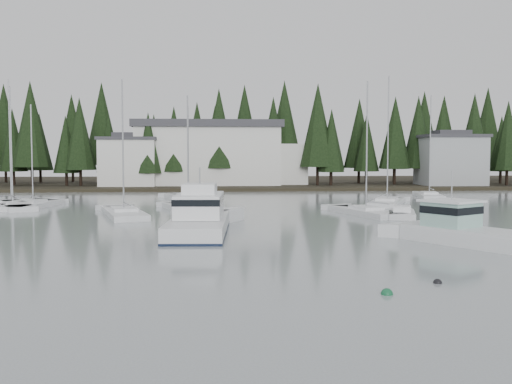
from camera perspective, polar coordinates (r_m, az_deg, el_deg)
ground at (r=17.46m, az=8.57°, el=-14.30°), size 260.00×260.00×0.00m
far_shore_land at (r=113.40m, az=-2.15°, el=0.87°), size 240.00×54.00×1.00m
conifer_treeline at (r=102.42m, az=-1.95°, el=0.58°), size 200.00×22.00×20.00m
house_west at (r=96.29m, az=-12.59°, el=3.08°), size 9.54×7.42×8.75m
house_east_a at (r=102.22m, az=18.85°, el=3.14°), size 10.60×8.48×9.25m
harbor_inn at (r=98.55m, az=-3.60°, el=3.82°), size 29.50×11.50×10.90m
cabin_cruiser_center at (r=40.38m, az=-5.67°, el=-2.91°), size 4.53×12.53×5.30m
lobster_boat_teal at (r=37.13m, az=20.63°, el=-3.99°), size 7.52×9.44×5.08m
sailboat_0 at (r=64.93m, az=12.97°, el=-1.17°), size 6.88×10.39×14.74m
sailboat_1 at (r=53.52m, az=10.94°, el=-2.15°), size 5.23×9.93×12.73m
sailboat_2 at (r=56.50m, az=-6.79°, el=-1.82°), size 5.87×9.88×11.83m
sailboat_5 at (r=65.80m, az=-23.25°, el=-1.31°), size 5.54×11.17×13.98m
sailboat_6 at (r=70.55m, az=-6.75°, el=-0.75°), size 6.65×10.47×12.01m
sailboat_8 at (r=52.78m, az=-13.07°, el=-2.27°), size 5.89×10.98×12.78m
sailboat_10 at (r=77.34m, az=16.93°, el=-0.48°), size 4.61×9.63×13.78m
sailboat_12 at (r=64.01m, az=-21.39°, el=-1.41°), size 3.95×10.02×11.27m
sailboat_13 at (r=64.21m, az=-23.13°, el=-1.43°), size 7.65×10.69×13.10m
runabout_1 at (r=51.81m, az=14.38°, el=-2.31°), size 3.77×6.01×1.42m
mooring_buoy_green at (r=23.03m, az=12.95°, el=-9.94°), size 0.48×0.48×0.48m
mooring_buoy_dark at (r=25.55m, az=17.70°, el=-8.68°), size 0.38×0.38×0.38m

